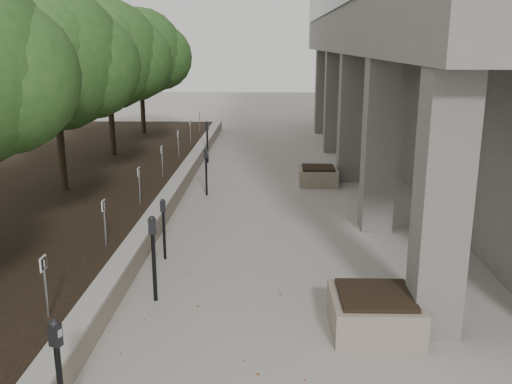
# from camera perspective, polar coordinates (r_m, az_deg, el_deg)

# --- Properties ---
(ground) EXTENTS (90.00, 90.00, 0.00)m
(ground) POSITION_cam_1_polar(r_m,az_deg,el_deg) (8.25, -5.24, -16.76)
(ground) COLOR gray
(ground) RESTS_ON ground
(retaining_wall) EXTENTS (0.39, 26.00, 0.50)m
(retaining_wall) POSITION_cam_1_polar(r_m,az_deg,el_deg) (16.71, -7.90, 0.58)
(retaining_wall) COLOR gray
(retaining_wall) RESTS_ON ground
(planting_bed) EXTENTS (7.00, 26.00, 0.40)m
(planting_bed) POSITION_cam_1_polar(r_m,az_deg,el_deg) (17.70, -19.72, 0.48)
(planting_bed) COLOR black
(planting_bed) RESTS_ON ground
(crabapple_tree_3) EXTENTS (4.60, 4.00, 5.44)m
(crabapple_tree_3) POSITION_cam_1_polar(r_m,az_deg,el_deg) (16.07, -19.54, 9.71)
(crabapple_tree_3) COLOR #26501E
(crabapple_tree_3) RESTS_ON planting_bed
(crabapple_tree_4) EXTENTS (4.60, 4.00, 5.44)m
(crabapple_tree_4) POSITION_cam_1_polar(r_m,az_deg,el_deg) (20.81, -14.63, 11.04)
(crabapple_tree_4) COLOR #26501E
(crabapple_tree_4) RESTS_ON planting_bed
(crabapple_tree_5) EXTENTS (4.60, 4.00, 5.44)m
(crabapple_tree_5) POSITION_cam_1_polar(r_m,az_deg,el_deg) (25.65, -11.54, 11.83)
(crabapple_tree_5) COLOR #26501E
(crabapple_tree_5) RESTS_ON planting_bed
(parking_sign_2) EXTENTS (0.04, 0.22, 0.96)m
(parking_sign_2) POSITION_cam_1_polar(r_m,az_deg,el_deg) (8.85, -20.47, -9.01)
(parking_sign_2) COLOR black
(parking_sign_2) RESTS_ON planting_bed
(parking_sign_3) EXTENTS (0.04, 0.22, 0.96)m
(parking_sign_3) POSITION_cam_1_polar(r_m,az_deg,el_deg) (11.50, -15.01, -3.10)
(parking_sign_3) COLOR black
(parking_sign_3) RESTS_ON planting_bed
(parking_sign_4) EXTENTS (0.04, 0.22, 0.96)m
(parking_sign_4) POSITION_cam_1_polar(r_m,az_deg,el_deg) (14.28, -11.68, 0.58)
(parking_sign_4) COLOR black
(parking_sign_4) RESTS_ON planting_bed
(parking_sign_5) EXTENTS (0.04, 0.22, 0.96)m
(parking_sign_5) POSITION_cam_1_polar(r_m,az_deg,el_deg) (17.14, -9.44, 3.04)
(parking_sign_5) COLOR black
(parking_sign_5) RESTS_ON planting_bed
(parking_sign_6) EXTENTS (0.04, 0.22, 0.96)m
(parking_sign_6) POSITION_cam_1_polar(r_m,az_deg,el_deg) (20.04, -7.84, 4.79)
(parking_sign_6) COLOR black
(parking_sign_6) RESTS_ON planting_bed
(parking_sign_7) EXTENTS (0.04, 0.22, 0.96)m
(parking_sign_7) POSITION_cam_1_polar(r_m,az_deg,el_deg) (22.97, -6.64, 6.09)
(parking_sign_7) COLOR black
(parking_sign_7) RESTS_ON planting_bed
(parking_sign_8) EXTENTS (0.04, 0.22, 0.96)m
(parking_sign_8) POSITION_cam_1_polar(r_m,az_deg,el_deg) (25.91, -5.71, 7.10)
(parking_sign_8) COLOR black
(parking_sign_8) RESTS_ON planting_bed
(parking_meter_1) EXTENTS (0.18, 0.15, 1.50)m
(parking_meter_1) POSITION_cam_1_polar(r_m,az_deg,el_deg) (6.81, -19.17, -17.62)
(parking_meter_1) COLOR black
(parking_meter_1) RESTS_ON ground
(parking_meter_2) EXTENTS (0.18, 0.15, 1.53)m
(parking_meter_2) POSITION_cam_1_polar(r_m,az_deg,el_deg) (9.80, -10.28, -6.65)
(parking_meter_2) COLOR black
(parking_meter_2) RESTS_ON ground
(parking_meter_3) EXTENTS (0.13, 0.10, 1.29)m
(parking_meter_3) POSITION_cam_1_polar(r_m,az_deg,el_deg) (11.66, -9.28, -3.73)
(parking_meter_3) COLOR black
(parking_meter_3) RESTS_ON ground
(parking_meter_4) EXTENTS (0.14, 0.10, 1.41)m
(parking_meter_4) POSITION_cam_1_polar(r_m,az_deg,el_deg) (16.44, -5.04, 2.06)
(parking_meter_4) COLOR black
(parking_meter_4) RESTS_ON ground
(parking_meter_5) EXTENTS (0.16, 0.12, 1.55)m
(parking_meter_5) POSITION_cam_1_polar(r_m,az_deg,el_deg) (21.00, -4.93, 5.04)
(parking_meter_5) COLOR black
(parking_meter_5) RESTS_ON ground
(planter_front) EXTENTS (1.34, 1.34, 0.62)m
(planter_front) POSITION_cam_1_polar(r_m,az_deg,el_deg) (9.07, 11.86, -11.72)
(planter_front) COLOR gray
(planter_front) RESTS_ON ground
(planter_back) EXTENTS (1.21, 1.21, 0.56)m
(planter_back) POSITION_cam_1_polar(r_m,az_deg,el_deg) (17.90, 6.27, 1.68)
(planter_back) COLOR gray
(planter_back) RESTS_ON ground
(berry_scatter) EXTENTS (3.30, 14.10, 0.02)m
(berry_scatter) POSITION_cam_1_polar(r_m,az_deg,el_deg) (12.76, -3.08, -4.91)
(berry_scatter) COLOR #97220B
(berry_scatter) RESTS_ON ground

